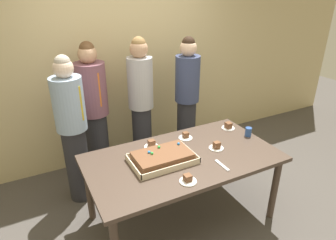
% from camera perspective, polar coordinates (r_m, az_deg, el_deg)
% --- Properties ---
extents(ground_plane, '(12.00, 12.00, 0.00)m').
position_cam_1_polar(ground_plane, '(3.39, 2.60, -17.99)').
color(ground_plane, '#4C4742').
extents(interior_back_panel, '(8.00, 0.12, 3.00)m').
position_cam_1_polar(interior_back_panel, '(4.03, -8.64, 13.10)').
color(interior_back_panel, '#CCB784').
rests_on(interior_back_panel, ground_plane).
extents(party_table, '(1.87, 1.02, 0.76)m').
position_cam_1_polar(party_table, '(2.97, 2.85, -8.31)').
color(party_table, '#47382D').
rests_on(party_table, ground_plane).
extents(sheet_cake, '(0.60, 0.39, 0.12)m').
position_cam_1_polar(sheet_cake, '(2.82, -1.07, -7.19)').
color(sheet_cake, beige).
rests_on(sheet_cake, party_table).
extents(plated_slice_near_left, '(0.15, 0.15, 0.07)m').
position_cam_1_polar(plated_slice_near_left, '(2.58, 3.82, -11.31)').
color(plated_slice_near_left, white).
rests_on(plated_slice_near_left, party_table).
extents(plated_slice_near_right, '(0.15, 0.15, 0.08)m').
position_cam_1_polar(plated_slice_near_right, '(3.08, 9.27, -5.04)').
color(plated_slice_near_right, white).
rests_on(plated_slice_near_right, party_table).
extents(plated_slice_far_left, '(0.15, 0.15, 0.08)m').
position_cam_1_polar(plated_slice_far_left, '(3.07, -3.18, -4.77)').
color(plated_slice_far_left, white).
rests_on(plated_slice_far_left, party_table).
extents(plated_slice_far_right, '(0.15, 0.15, 0.08)m').
position_cam_1_polar(plated_slice_far_right, '(3.51, 11.47, -1.22)').
color(plated_slice_far_right, white).
rests_on(plated_slice_far_right, party_table).
extents(plated_slice_center_front, '(0.15, 0.15, 0.07)m').
position_cam_1_polar(plated_slice_center_front, '(3.24, 3.38, -3.18)').
color(plated_slice_center_front, white).
rests_on(plated_slice_center_front, party_table).
extents(drink_cup_nearest, '(0.07, 0.07, 0.10)m').
position_cam_1_polar(drink_cup_nearest, '(3.39, 15.13, -2.22)').
color(drink_cup_nearest, '#2D5199').
rests_on(drink_cup_nearest, party_table).
extents(cake_server_utensil, '(0.03, 0.20, 0.01)m').
position_cam_1_polar(cake_server_utensil, '(2.83, 10.32, -8.52)').
color(cake_server_utensil, silver).
rests_on(cake_server_utensil, party_table).
extents(person_serving_front, '(0.31, 0.31, 1.74)m').
position_cam_1_polar(person_serving_front, '(3.77, -5.20, 3.30)').
color(person_serving_front, '#28282D').
rests_on(person_serving_front, ground_plane).
extents(person_green_shirt_behind, '(0.31, 0.31, 1.72)m').
position_cam_1_polar(person_green_shirt_behind, '(3.92, 3.63, 3.94)').
color(person_green_shirt_behind, '#28282D').
rests_on(person_green_shirt_behind, ground_plane).
extents(person_striped_tie_right, '(0.36, 0.36, 1.72)m').
position_cam_1_polar(person_striped_tie_right, '(3.74, -14.04, 1.85)').
color(person_striped_tie_right, '#28282D').
rests_on(person_striped_tie_right, ground_plane).
extents(person_far_right_suit, '(0.32, 0.32, 1.68)m').
position_cam_1_polar(person_far_right_suit, '(3.33, -17.83, -1.76)').
color(person_far_right_suit, '#28282D').
rests_on(person_far_right_suit, ground_plane).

